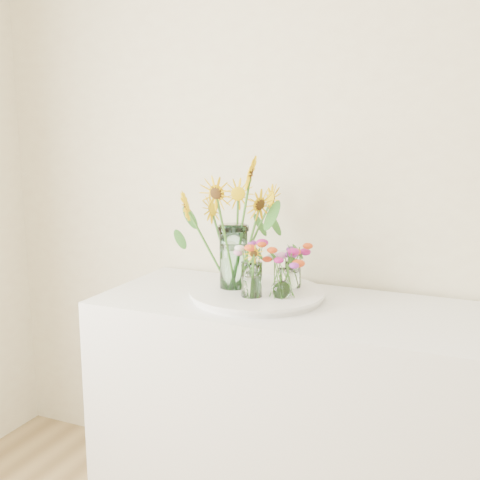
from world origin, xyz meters
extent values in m
cube|color=white|center=(-0.48, 1.93, 0.45)|extent=(1.40, 0.60, 0.90)
cylinder|color=white|center=(-0.61, 1.94, 0.91)|extent=(0.47, 0.47, 0.02)
cylinder|color=#B9EEE0|center=(-0.71, 1.95, 1.05)|extent=(0.11, 0.11, 0.24)
cylinder|color=white|center=(-0.60, 1.86, 0.99)|extent=(0.09, 0.09, 0.13)
cylinder|color=white|center=(-0.51, 2.04, 0.98)|extent=(0.07, 0.07, 0.10)
camera|label=1|loc=(0.19, -0.04, 1.53)|focal=45.00mm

